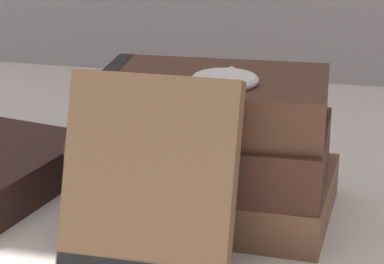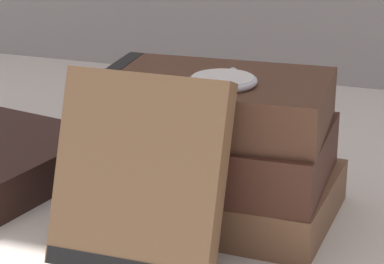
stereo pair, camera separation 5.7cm
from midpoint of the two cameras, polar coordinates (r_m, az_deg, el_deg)
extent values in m
plane|color=beige|center=(0.61, -1.03, -6.71)|extent=(3.00, 3.00, 0.00)
cube|color=brown|center=(0.63, 3.87, -4.25)|extent=(0.20, 0.13, 0.03)
cube|color=black|center=(0.66, -3.52, -3.10)|extent=(0.02, 0.12, 0.03)
cube|color=#422319|center=(0.61, 3.72, -1.29)|extent=(0.19, 0.12, 0.04)
cube|color=navy|center=(0.64, -3.73, -0.42)|extent=(0.01, 0.12, 0.04)
cube|color=#4C2D1E|center=(0.59, 4.23, 2.12)|extent=(0.18, 0.12, 0.04)
cube|color=black|center=(0.62, -2.94, 2.74)|extent=(0.02, 0.11, 0.04)
cube|color=brown|center=(0.53, -0.71, -3.12)|extent=(0.12, 0.07, 0.13)
cylinder|color=silver|center=(0.57, 5.08, 3.62)|extent=(0.04, 0.04, 0.01)
torus|color=silver|center=(0.57, 5.08, 3.62)|extent=(0.05, 0.05, 0.01)
sphere|color=silver|center=(0.59, 5.68, 4.23)|extent=(0.01, 0.01, 0.01)
torus|color=black|center=(0.77, -2.23, -0.84)|extent=(0.05, 0.05, 0.00)
torus|color=black|center=(0.75, 1.66, -1.46)|extent=(0.05, 0.05, 0.00)
cylinder|color=black|center=(0.76, -0.31, -1.15)|extent=(0.02, 0.00, 0.00)
camera|label=1|loc=(0.03, -87.27, 0.98)|focal=75.00mm
camera|label=2|loc=(0.03, 92.73, -0.98)|focal=75.00mm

